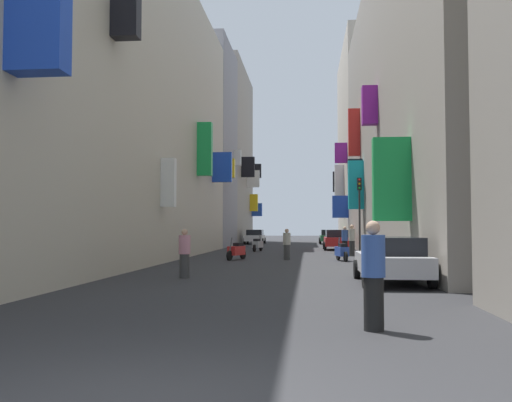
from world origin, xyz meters
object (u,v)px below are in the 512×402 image
object	(u,v)px
parked_car_white	(255,236)
scooter_blue	(342,251)
pedestrian_crossing	(185,254)
pedestrian_near_left	(287,244)
scooter_silver	(258,244)
pedestrian_far_away	(345,240)
pedestrian_mid_street	(373,275)
scooter_red	(237,251)
parked_car_silver	(391,259)
parked_car_red	(337,239)
traffic_light_near_corner	(359,203)
pedestrian_near_right	(352,240)
parked_car_green	(330,236)

from	to	relation	value
parked_car_white	scooter_blue	bearing A→B (deg)	-75.50
pedestrian_crossing	pedestrian_near_left	bearing A→B (deg)	73.88
scooter_silver	pedestrian_far_away	world-z (taller)	pedestrian_far_away
pedestrian_crossing	pedestrian_mid_street	xyz separation A→B (m)	(5.06, -8.72, 0.09)
scooter_red	parked_car_silver	bearing A→B (deg)	-61.49
parked_car_red	scooter_red	world-z (taller)	parked_car_red
parked_car_red	scooter_blue	distance (m)	13.13
scooter_silver	traffic_light_near_corner	distance (m)	7.85
scooter_blue	pedestrian_crossing	distance (m)	11.05
pedestrian_crossing	pedestrian_far_away	size ratio (longest dim) A/B	0.95
pedestrian_near_right	scooter_blue	bearing A→B (deg)	-100.46
parked_car_silver	traffic_light_near_corner	world-z (taller)	traffic_light_near_corner
traffic_light_near_corner	pedestrian_mid_street	bearing A→B (deg)	-94.74
scooter_blue	pedestrian_near_left	distance (m)	2.80
scooter_red	pedestrian_mid_street	distance (m)	19.21
pedestrian_near_left	pedestrian_far_away	distance (m)	6.83
pedestrian_near_left	parked_car_silver	bearing A→B (deg)	-72.85
traffic_light_near_corner	pedestrian_far_away	bearing A→B (deg)	-165.13
pedestrian_mid_street	traffic_light_near_corner	world-z (taller)	traffic_light_near_corner
scooter_red	pedestrian_far_away	distance (m)	8.54
pedestrian_near_right	pedestrian_mid_street	size ratio (longest dim) A/B	1.01
scooter_blue	pedestrian_crossing	world-z (taller)	pedestrian_crossing
parked_car_green	scooter_blue	size ratio (longest dim) A/B	2.45
parked_car_silver	scooter_blue	xyz separation A→B (m)	(-0.80, 10.68, -0.26)
parked_car_green	scooter_red	bearing A→B (deg)	-102.07
pedestrian_crossing	pedestrian_far_away	bearing A→B (deg)	68.94
scooter_silver	pedestrian_crossing	size ratio (longest dim) A/B	1.22
scooter_silver	pedestrian_near_left	size ratio (longest dim) A/B	1.24
parked_car_red	pedestrian_far_away	world-z (taller)	pedestrian_far_away
scooter_red	pedestrian_mid_street	size ratio (longest dim) A/B	1.01
scooter_silver	pedestrian_near_right	bearing A→B (deg)	-44.11
parked_car_white	parked_car_red	world-z (taller)	parked_car_red
parked_car_red	scooter_red	xyz separation A→B (m)	(-5.65, -12.70, -0.30)
pedestrian_crossing	scooter_blue	bearing A→B (deg)	59.27
parked_car_silver	traffic_light_near_corner	size ratio (longest dim) A/B	0.92
parked_car_green	pedestrian_mid_street	world-z (taller)	pedestrian_mid_street
pedestrian_mid_street	traffic_light_near_corner	distance (m)	25.31
pedestrian_near_right	pedestrian_near_left	bearing A→B (deg)	-132.43
scooter_red	pedestrian_crossing	bearing A→B (deg)	-92.41
scooter_silver	scooter_red	world-z (taller)	same
parked_car_red	pedestrian_far_away	bearing A→B (deg)	-88.62
parked_car_white	parked_car_silver	bearing A→B (deg)	-78.39
pedestrian_crossing	pedestrian_mid_street	bearing A→B (deg)	-59.89
pedestrian_far_away	traffic_light_near_corner	xyz separation A→B (m)	(0.92, 0.24, 2.31)
parked_car_white	scooter_blue	xyz separation A→B (m)	(6.79, -26.25, -0.27)
parked_car_green	scooter_silver	world-z (taller)	parked_car_green
pedestrian_near_left	pedestrian_far_away	world-z (taller)	pedestrian_far_away
parked_car_green	pedestrian_mid_street	distance (m)	45.05
scooter_silver	pedestrian_near_left	xyz separation A→B (m)	(2.36, -9.60, 0.31)
parked_car_green	pedestrian_near_right	bearing A→B (deg)	-88.92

